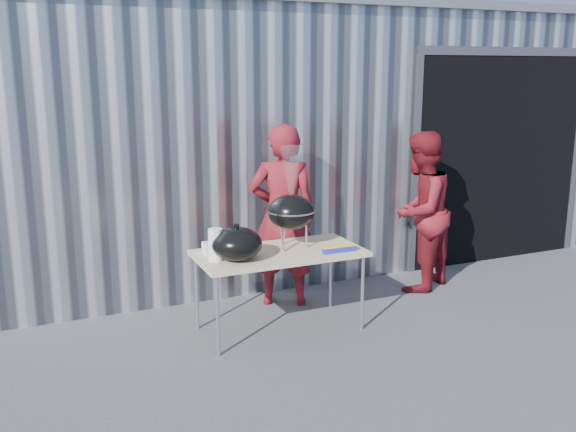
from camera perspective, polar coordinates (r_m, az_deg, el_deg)
name	(u,v)px	position (r m, az deg, el deg)	size (l,w,h in m)	color
ground	(319,359)	(5.46, 2.76, -12.59)	(80.00, 80.00, 0.00)	#3E3E40
building	(236,125)	(9.55, -4.60, 8.07)	(8.20, 6.20, 3.10)	silver
folding_table	(279,255)	(5.79, -0.78, -3.52)	(1.50, 0.75, 0.75)	tan
kettle_grill	(291,203)	(5.79, 0.28, 1.18)	(0.43, 0.43, 0.93)	black
grill_lid	(237,244)	(5.50, -4.58, -2.47)	(0.44, 0.44, 0.32)	black
paper_towels	(215,245)	(5.49, -6.47, -2.57)	(0.12, 0.12, 0.28)	white
white_tub	(215,248)	(5.74, -6.52, -2.83)	(0.20, 0.15, 0.10)	white
foil_box	(339,249)	(5.76, 4.60, -2.93)	(0.32, 0.06, 0.06)	#1F1DBE
person_cook	(283,216)	(6.40, -0.46, 0.03)	(0.67, 0.44, 1.84)	maroon
person_bystander	(420,212)	(7.01, 11.64, 0.39)	(0.83, 0.65, 1.72)	maroon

